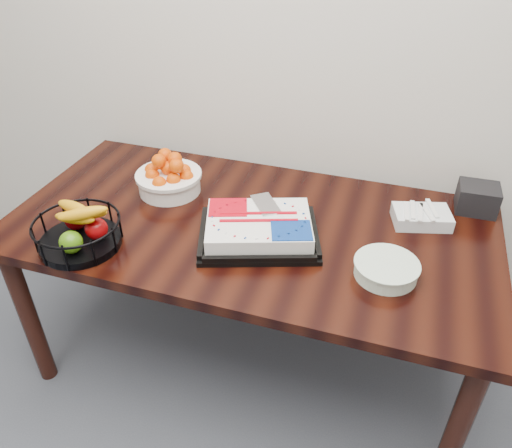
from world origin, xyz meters
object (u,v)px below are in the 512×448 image
(table, at_px, (250,241))
(napkin_box, at_px, (477,198))
(cake_tray, at_px, (259,229))
(fruit_basket, at_px, (78,230))
(tangerine_bowl, at_px, (169,175))
(plate_stack, at_px, (386,269))

(table, distance_m, napkin_box, 0.88)
(cake_tray, relative_size, napkin_box, 3.40)
(table, relative_size, napkin_box, 12.22)
(cake_tray, relative_size, fruit_basket, 1.68)
(tangerine_bowl, distance_m, plate_stack, 0.93)
(cake_tray, height_order, plate_stack, cake_tray)
(fruit_basket, bearing_deg, tangerine_bowl, 72.67)
(cake_tray, distance_m, plate_stack, 0.46)
(tangerine_bowl, distance_m, fruit_basket, 0.45)
(tangerine_bowl, distance_m, napkin_box, 1.21)
(cake_tray, bearing_deg, table, 127.02)
(plate_stack, distance_m, napkin_box, 0.58)
(plate_stack, bearing_deg, cake_tray, 171.42)
(table, distance_m, fruit_basket, 0.62)
(cake_tray, xyz_separation_m, plate_stack, (0.45, -0.07, -0.01))
(table, relative_size, plate_stack, 8.54)
(tangerine_bowl, bearing_deg, cake_tray, -23.68)
(table, xyz_separation_m, napkin_box, (0.80, 0.35, 0.14))
(cake_tray, height_order, tangerine_bowl, tangerine_bowl)
(tangerine_bowl, xyz_separation_m, napkin_box, (1.18, 0.24, -0.02))
(tangerine_bowl, bearing_deg, napkin_box, 11.29)
(cake_tray, bearing_deg, tangerine_bowl, 156.32)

